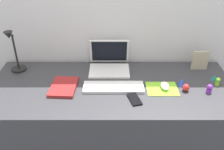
{
  "coord_description": "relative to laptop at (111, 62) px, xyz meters",
  "views": [
    {
      "loc": [
        -0.0,
        -1.48,
        1.73
      ],
      "look_at": [
        -0.01,
        0.0,
        0.83
      ],
      "focal_mm": 41.39,
      "sensor_mm": 36.0,
      "label": 1
    }
  ],
  "objects": [
    {
      "name": "cell_phone",
      "position": [
        0.16,
        -0.41,
        -0.05
      ],
      "size": [
        0.1,
        0.14,
        0.01
      ],
      "primitive_type": "cube",
      "rotation": [
        0.0,
        0.0,
        0.27
      ],
      "color": "black",
      "rests_on": "desk"
    },
    {
      "name": "back_wall",
      "position": [
        0.02,
        0.14,
        0.01
      ],
      "size": [
        2.9,
        0.05,
        1.6
      ],
      "primitive_type": "cube",
      "color": "silver",
      "rests_on": "ground_plane"
    },
    {
      "name": "toy_figurine_red",
      "position": [
        0.51,
        -0.31,
        -0.03
      ],
      "size": [
        0.05,
        0.05,
        0.05
      ],
      "primitive_type": "ellipsoid",
      "color": "red",
      "rests_on": "desk"
    },
    {
      "name": "keyboard",
      "position": [
        0.03,
        -0.28,
        -0.04
      ],
      "size": [
        0.41,
        0.13,
        0.02
      ],
      "primitive_type": "cube",
      "color": "white",
      "rests_on": "desk"
    },
    {
      "name": "notebook_pad",
      "position": [
        -0.31,
        -0.27,
        -0.04
      ],
      "size": [
        0.18,
        0.25,
        0.02
      ],
      "primitive_type": "cube",
      "rotation": [
        0.0,
        0.0,
        -0.06
      ],
      "color": "maroon",
      "rests_on": "desk"
    },
    {
      "name": "mousepad",
      "position": [
        0.36,
        -0.29,
        -0.05
      ],
      "size": [
        0.21,
        0.17,
        0.0
      ],
      "primitive_type": "cube",
      "color": "#8CDB33",
      "rests_on": "desk"
    },
    {
      "name": "laptop",
      "position": [
        0.0,
        0.0,
        0.0
      ],
      "size": [
        0.3,
        0.25,
        0.21
      ],
      "color": "white",
      "rests_on": "desk"
    },
    {
      "name": "desk_lamp",
      "position": [
        -0.69,
        -0.05,
        0.1
      ],
      "size": [
        0.11,
        0.14,
        0.33
      ],
      "color": "black",
      "rests_on": "desk"
    },
    {
      "name": "mouse",
      "position": [
        0.38,
        -0.28,
        -0.03
      ],
      "size": [
        0.06,
        0.1,
        0.03
      ],
      "primitive_type": "ellipsoid",
      "color": "white",
      "rests_on": "mousepad"
    },
    {
      "name": "toy_figurine_purple",
      "position": [
        0.66,
        -0.32,
        -0.02
      ],
      "size": [
        0.04,
        0.04,
        0.06
      ],
      "color": "purple",
      "rests_on": "desk"
    },
    {
      "name": "toy_figurine_lime",
      "position": [
        0.75,
        -0.24,
        -0.02
      ],
      "size": [
        0.03,
        0.03,
        0.06
      ],
      "color": "#8CDB33",
      "rests_on": "desk"
    },
    {
      "name": "desk",
      "position": [
        0.02,
        -0.25,
        -0.42
      ],
      "size": [
        1.7,
        0.7,
        0.74
      ],
      "primitive_type": "cube",
      "color": "#38383D",
      "rests_on": "ground_plane"
    },
    {
      "name": "picture_frame",
      "position": [
        0.69,
        -0.01,
        0.02
      ],
      "size": [
        0.12,
        0.02,
        0.15
      ],
      "primitive_type": "cube",
      "color": "#B2A58C",
      "rests_on": "desk"
    },
    {
      "name": "toy_figurine_blue",
      "position": [
        0.5,
        -0.24,
        -0.03
      ],
      "size": [
        0.05,
        0.05,
        0.05
      ],
      "primitive_type": "cone",
      "color": "blue",
      "rests_on": "desk"
    },
    {
      "name": "toy_figurine_teal",
      "position": [
        0.75,
        -0.17,
        -0.03
      ],
      "size": [
        0.04,
        0.04,
        0.04
      ],
      "primitive_type": "cone",
      "color": "teal",
      "rests_on": "desk"
    }
  ]
}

